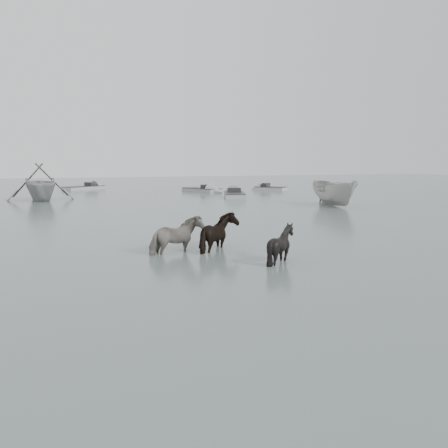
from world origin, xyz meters
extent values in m
plane|color=#52615C|center=(0.00, 0.00, 0.00)|extent=(140.00, 140.00, 0.00)
imported|color=black|center=(-1.00, 2.40, 0.78)|extent=(2.02, 1.46, 1.56)
imported|color=black|center=(0.53, 2.45, 0.82)|extent=(1.82, 1.97, 1.64)
imported|color=black|center=(1.72, 0.16, 0.70)|extent=(1.33, 1.20, 1.41)
imported|color=#999B99|center=(-6.81, 24.38, 1.49)|extent=(5.54, 6.21, 2.98)
imported|color=#A6A6A1|center=(12.31, 14.00, 0.96)|extent=(2.24, 5.08, 1.91)
camera|label=1|loc=(-3.93, -11.54, 3.03)|focal=35.00mm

